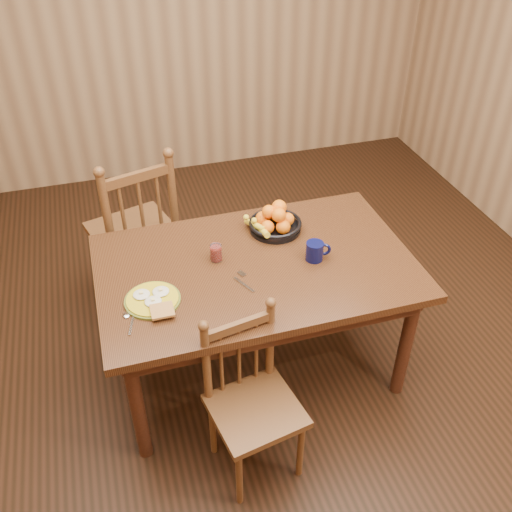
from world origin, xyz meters
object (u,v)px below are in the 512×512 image
object	(u,v)px
chair_near	(252,402)
fruit_bowl	(274,222)
breakfast_plate	(153,300)
dining_table	(256,277)
chair_far	(135,232)
coffee_mug	(315,251)

from	to	relation	value
chair_near	fruit_bowl	xyz separation A→B (m)	(0.37, 0.84, 0.39)
breakfast_plate	dining_table	bearing A→B (deg)	14.19
chair_near	dining_table	bearing A→B (deg)	61.40
chair_far	breakfast_plate	distance (m)	0.96
coffee_mug	chair_far	bearing A→B (deg)	134.86
chair_far	fruit_bowl	size ratio (longest dim) A/B	3.33
chair_far	coffee_mug	bearing A→B (deg)	118.95
chair_far	coffee_mug	size ratio (longest dim) A/B	8.06
dining_table	coffee_mug	world-z (taller)	coffee_mug
breakfast_plate	fruit_bowl	xyz separation A→B (m)	(0.73, 0.40, 0.04)
chair_near	breakfast_plate	world-z (taller)	chair_near
chair_far	chair_near	distance (m)	1.42
chair_near	chair_far	bearing A→B (deg)	93.99
chair_near	fruit_bowl	world-z (taller)	fruit_bowl
dining_table	chair_near	distance (m)	0.65
coffee_mug	fruit_bowl	world-z (taller)	fruit_bowl
dining_table	chair_far	bearing A→B (deg)	124.03
chair_far	chair_near	bearing A→B (deg)	88.25
coffee_mug	chair_near	bearing A→B (deg)	-133.04
chair_near	breakfast_plate	bearing A→B (deg)	118.60
chair_near	breakfast_plate	xyz separation A→B (m)	(-0.35, 0.44, 0.34)
coffee_mug	fruit_bowl	distance (m)	0.33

